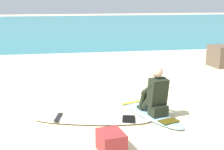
% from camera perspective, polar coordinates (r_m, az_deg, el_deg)
% --- Properties ---
extents(ground_plane, '(80.00, 80.00, 0.00)m').
position_cam_1_polar(ground_plane, '(6.95, -2.90, -6.23)').
color(ground_plane, beige).
extents(sea, '(80.00, 28.00, 0.10)m').
position_cam_1_polar(sea, '(26.66, -8.58, 8.18)').
color(sea, teal).
rests_on(sea, ground).
extents(breaking_foam, '(80.00, 0.90, 0.11)m').
position_cam_1_polar(breaking_foam, '(13.07, -6.53, 3.18)').
color(breaking_foam, white).
rests_on(breaking_foam, ground).
extents(surfboard_main, '(1.18, 2.17, 0.08)m').
position_cam_1_polar(surfboard_main, '(6.84, 6.10, -6.29)').
color(surfboard_main, '#9ED1E5').
rests_on(surfboard_main, ground).
extents(surfer_seated, '(0.48, 0.76, 0.95)m').
position_cam_1_polar(surfer_seated, '(6.56, 7.38, -3.52)').
color(surfer_seated, black).
rests_on(surfer_seated, surfboard_main).
extents(surfboard_spare_near, '(2.29, 1.04, 0.08)m').
position_cam_1_polar(surfboard_spare_near, '(6.42, -3.55, -7.58)').
color(surfboard_spare_near, '#EFE5C6').
rests_on(surfboard_spare_near, ground).
extents(shoreline_rock, '(0.89, 0.90, 0.71)m').
position_cam_1_polar(shoreline_rock, '(11.93, 18.34, 3.09)').
color(shoreline_rock, brown).
rests_on(shoreline_rock, ground).
extents(beach_bag, '(0.43, 0.53, 0.32)m').
position_cam_1_polar(beach_bag, '(5.18, -0.13, -11.31)').
color(beach_bag, maroon).
rests_on(beach_bag, ground).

